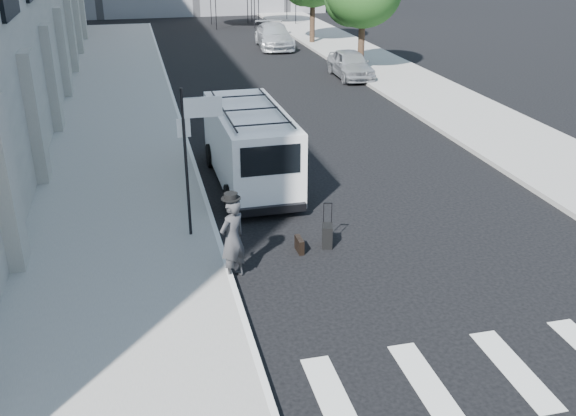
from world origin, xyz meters
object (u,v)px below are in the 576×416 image
suitcase (327,235)px  parked_car_c (274,36)px  parked_car_b (273,36)px  parked_car_a (351,64)px  briefcase (299,245)px  businessman (232,239)px  cargo_van (249,145)px

suitcase → parked_car_c: bearing=95.6°
suitcase → parked_car_b: (4.55, 26.38, 0.39)m
parked_car_a → parked_car_b: 9.46m
briefcase → suitcase: 0.71m
parked_car_a → businessman: bearing=-114.2°
briefcase → cargo_van: bearing=93.0°
parked_car_b → parked_car_c: parked_car_c is taller
businessman → parked_car_a: bearing=-151.8°
businessman → parked_car_c: (6.90, 27.16, -0.20)m
businessman → parked_car_b: 28.16m
briefcase → cargo_van: (-0.29, 4.58, 0.96)m
businessman → briefcase: bearing=170.4°
parked_car_c → cargo_van: bearing=-100.5°
businessman → parked_car_a: businessman is taller
parked_car_b → parked_car_c: bearing=-88.4°
businessman → parked_car_c: bearing=-140.3°
suitcase → businessman: bearing=-143.0°
cargo_van → parked_car_c: 22.45m
briefcase → cargo_van: size_ratio=0.08×
suitcase → parked_car_a: bearing=85.0°
suitcase → parked_car_a: (6.35, 17.09, 0.39)m
businessman → suitcase: bearing=165.5°
briefcase → parked_car_b: parked_car_b is taller
cargo_van → businessman: bearing=-104.9°
cargo_van → parked_car_a: cargo_van is taller
cargo_van → briefcase: bearing=-87.1°
briefcase → cargo_van: cargo_van is taller
briefcase → parked_car_a: parked_car_a is taller
briefcase → cargo_van: 4.69m
parked_car_c → briefcase: bearing=-97.4°
suitcase → parked_car_b: size_ratio=0.26×
briefcase → suitcase: bearing=8.0°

